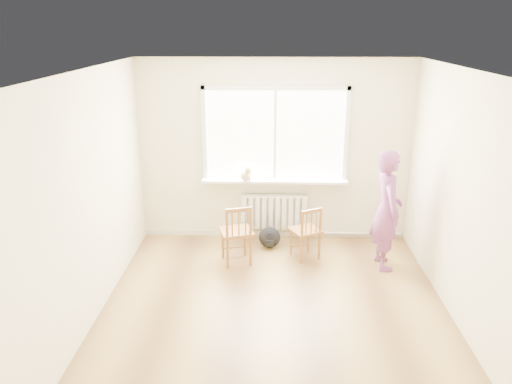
# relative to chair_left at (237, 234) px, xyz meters

# --- Properties ---
(floor) EXTENTS (4.50, 4.50, 0.00)m
(floor) POSITION_rel_chair_left_xyz_m (0.50, -1.29, -0.43)
(floor) COLOR #A88144
(floor) RESTS_ON ground
(ceiling) EXTENTS (4.50, 4.50, 0.00)m
(ceiling) POSITION_rel_chair_left_xyz_m (0.50, -1.29, 2.27)
(ceiling) COLOR white
(ceiling) RESTS_ON back_wall
(back_wall) EXTENTS (4.00, 0.01, 2.70)m
(back_wall) POSITION_rel_chair_left_xyz_m (0.50, 0.96, 0.92)
(back_wall) COLOR beige
(back_wall) RESTS_ON ground
(window) EXTENTS (2.12, 0.05, 1.42)m
(window) POSITION_rel_chair_left_xyz_m (0.50, 0.93, 1.23)
(window) COLOR white
(window) RESTS_ON back_wall
(windowsill) EXTENTS (2.15, 0.22, 0.04)m
(windowsill) POSITION_rel_chair_left_xyz_m (0.50, 0.85, 0.50)
(windowsill) COLOR white
(windowsill) RESTS_ON back_wall
(radiator) EXTENTS (1.00, 0.12, 0.55)m
(radiator) POSITION_rel_chair_left_xyz_m (0.50, 0.87, 0.01)
(radiator) COLOR white
(radiator) RESTS_ON back_wall
(heating_pipe) EXTENTS (1.40, 0.04, 0.04)m
(heating_pipe) POSITION_rel_chair_left_xyz_m (1.75, 0.90, -0.35)
(heating_pipe) COLOR silver
(heating_pipe) RESTS_ON back_wall
(baseboard) EXTENTS (4.00, 0.03, 0.08)m
(baseboard) POSITION_rel_chair_left_xyz_m (0.50, 0.94, -0.39)
(baseboard) COLOR beige
(baseboard) RESTS_ON ground
(chair_left) EXTENTS (0.52, 0.51, 0.85)m
(chair_left) POSITION_rel_chair_left_xyz_m (0.00, 0.00, 0.00)
(chair_left) COLOR #97642C
(chair_left) RESTS_ON floor
(chair_right) EXTENTS (0.50, 0.50, 0.77)m
(chair_right) POSITION_rel_chair_left_xyz_m (0.96, 0.18, -0.04)
(chair_right) COLOR #97642C
(chair_right) RESTS_ON floor
(person) EXTENTS (0.43, 0.62, 1.61)m
(person) POSITION_rel_chair_left_xyz_m (1.98, -0.01, 0.38)
(person) COLOR #CE447B
(person) RESTS_ON floor
(cat) EXTENTS (0.25, 0.39, 0.27)m
(cat) POSITION_rel_chair_left_xyz_m (0.09, 0.76, 0.63)
(cat) COLOR beige
(cat) RESTS_ON windowsill
(backpack) EXTENTS (0.35, 0.28, 0.32)m
(backpack) POSITION_rel_chair_left_xyz_m (0.44, 0.53, -0.27)
(backpack) COLOR black
(backpack) RESTS_ON floor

